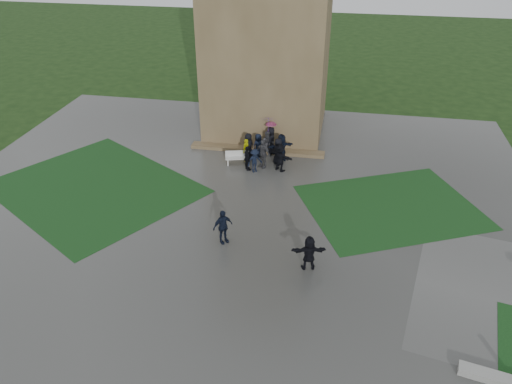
# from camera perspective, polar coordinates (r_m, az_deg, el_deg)

# --- Properties ---
(ground) EXTENTS (120.00, 120.00, 0.00)m
(ground) POSITION_cam_1_polar(r_m,az_deg,el_deg) (24.72, -4.27, -5.91)
(ground) COLOR black
(plaza) EXTENTS (34.00, 34.00, 0.02)m
(plaza) POSITION_cam_1_polar(r_m,az_deg,el_deg) (26.29, -3.21, -3.36)
(plaza) COLOR #383936
(plaza) RESTS_ON ground
(lawn_inset_left) EXTENTS (14.10, 13.46, 0.01)m
(lawn_inset_left) POSITION_cam_1_polar(r_m,az_deg,el_deg) (30.72, -17.96, 0.45)
(lawn_inset_left) COLOR #123415
(lawn_inset_left) RESTS_ON plaza
(lawn_inset_right) EXTENTS (11.12, 10.15, 0.01)m
(lawn_inset_right) POSITION_cam_1_polar(r_m,az_deg,el_deg) (28.42, 15.16, -1.64)
(lawn_inset_right) COLOR #123415
(lawn_inset_right) RESTS_ON plaza
(tower_plinth) EXTENTS (9.00, 0.80, 0.22)m
(tower_plinth) POSITION_cam_1_polar(r_m,az_deg,el_deg) (33.57, 0.13, 4.85)
(tower_plinth) COLOR brown
(tower_plinth) RESTS_ON plaza
(bench) EXTENTS (1.56, 0.82, 0.86)m
(bench) POSITION_cam_1_polar(r_m,az_deg,el_deg) (31.79, -2.17, 3.96)
(bench) COLOR beige
(bench) RESTS_ON plaza
(visitor_cluster) EXTENTS (3.58, 3.72, 2.67)m
(visitor_cluster) POSITION_cam_1_polar(r_m,az_deg,el_deg) (31.75, 1.28, 5.07)
(visitor_cluster) COLOR black
(visitor_cluster) RESTS_ON plaza
(pedestrian_mid) EXTENTS (1.18, 1.17, 1.81)m
(pedestrian_mid) POSITION_cam_1_polar(r_m,az_deg,el_deg) (24.28, -3.81, -3.97)
(pedestrian_mid) COLOR black
(pedestrian_mid) RESTS_ON plaza
(pedestrian_near) EXTENTS (1.68, 0.91, 1.71)m
(pedestrian_near) POSITION_cam_1_polar(r_m,az_deg,el_deg) (22.74, 6.08, -6.93)
(pedestrian_near) COLOR black
(pedestrian_near) RESTS_ON plaza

